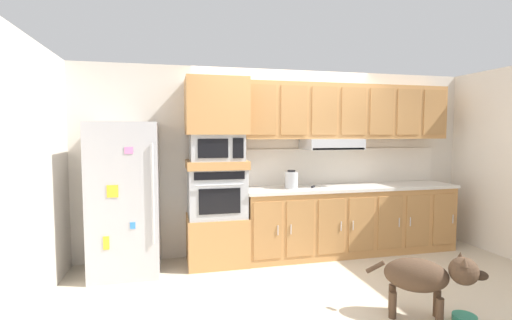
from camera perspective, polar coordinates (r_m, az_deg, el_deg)
ground_plane at (r=4.38m, az=8.68°, el=-17.78°), size 9.60×9.60×0.00m
back_kitchen_wall at (r=5.12m, az=4.18°, el=-0.14°), size 6.20×0.12×2.50m
side_panel_left at (r=3.99m, az=-31.74°, el=-1.98°), size 0.12×7.10×2.50m
refrigerator at (r=4.53m, az=-19.74°, el=-5.65°), size 0.76×0.73×1.76m
oven_base_cabinet at (r=4.74m, az=-6.11°, el=-12.21°), size 0.74×0.62×0.60m
built_in_oven at (r=4.60m, az=-6.16°, el=-5.02°), size 0.70×0.62×0.60m
appliance_mid_shelf at (r=4.56m, az=-6.20°, el=-0.68°), size 0.74×0.62×0.10m
microwave at (r=4.55m, az=-6.22°, el=1.96°), size 0.64×0.54×0.32m
appliance_upper_cabinet at (r=4.56m, az=-6.27°, el=8.25°), size 0.74×0.62×0.68m
lower_cabinet_run at (r=5.24m, az=14.48°, el=-9.12°), size 2.93×0.63×0.88m
countertop_slab at (r=5.16m, az=14.55°, el=-4.14°), size 2.97×0.64×0.04m
backsplash_panel at (r=5.38m, az=13.17°, el=-0.88°), size 2.97×0.02×0.50m
upper_cabinet_with_hood at (r=5.22m, az=13.96°, el=6.99°), size 2.93×0.48×0.88m
screwdriver at (r=4.88m, az=9.00°, el=-4.13°), size 0.17×0.17×0.03m
electric_kettle at (r=4.75m, az=5.54°, el=-3.10°), size 0.17×0.17×0.24m
dog at (r=3.67m, az=25.03°, el=-16.05°), size 0.87×0.60×0.61m
dog_food_bowl at (r=3.90m, az=29.76°, el=-20.65°), size 0.20×0.20×0.06m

